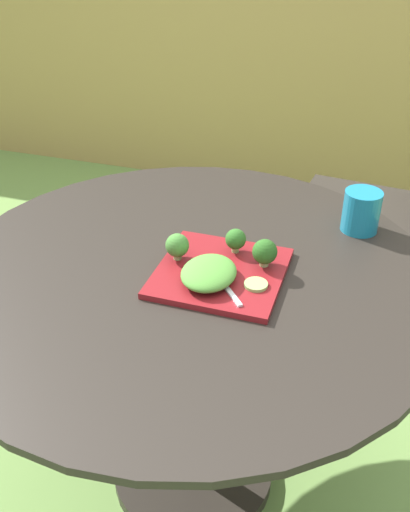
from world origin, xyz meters
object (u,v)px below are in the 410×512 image
Objects in this scene: fork at (221,281)px; salad_plate at (220,273)px; patio_chair at (391,194)px; drinking_glass at (361,213)px.

salad_plate is at bearing 108.66° from fork.
patio_chair is at bearing 69.25° from salad_plate.
salad_plate is at bearing -110.75° from patio_chair.
drinking_glass reaches higher than fork.
patio_chair is at bearing 82.81° from drinking_glass.
patio_chair is 0.97m from salad_plate.
salad_plate is 2.08× the size of fork.
salad_plate is 2.63× the size of drinking_glass.
fork is (-0.32, -0.93, 0.19)m from patio_chair.
patio_chair reaches higher than drinking_glass.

